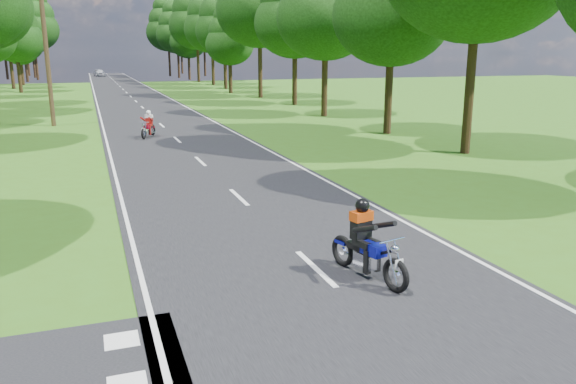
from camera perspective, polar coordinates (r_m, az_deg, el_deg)
name	(u,v)px	position (r m, az deg, el deg)	size (l,w,h in m)	color
ground	(361,312)	(9.56, 7.44, -11.99)	(160.00, 160.00, 0.00)	#315B14
main_road	(131,97)	(57.92, -15.68, 9.32)	(7.00, 140.00, 0.02)	black
road_markings	(131,98)	(56.05, -15.68, 9.19)	(7.40, 140.00, 0.01)	silver
treeline	(132,15)	(68.04, -15.56, 16.90)	(40.00, 115.35, 14.78)	black
telegraph_pole	(47,55)	(35.69, -23.31, 12.69)	(1.20, 0.26, 8.00)	#382616
rider_near_blue	(368,240)	(10.59, 8.17, -4.84)	(0.61, 1.82, 1.52)	#0D118F
rider_far_red	(148,124)	(29.29, -14.04, 6.73)	(0.54, 1.62, 1.35)	#A50C23
distant_car	(99,73)	(110.16, -18.63, 11.41)	(1.54, 3.82, 1.30)	silver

